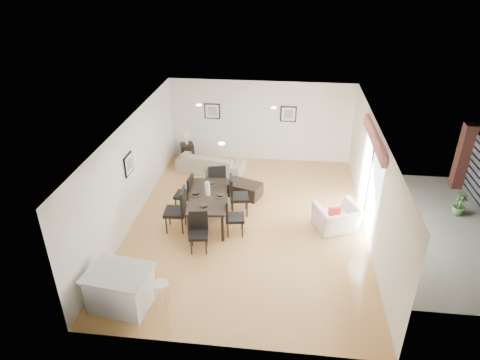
# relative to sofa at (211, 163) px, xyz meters

# --- Properties ---
(ground) EXTENTS (8.00, 8.00, 0.00)m
(ground) POSITION_rel_sofa_xyz_m (1.49, -2.84, -0.31)
(ground) COLOR #B58B4A
(ground) RESTS_ON ground
(wall_back) EXTENTS (6.00, 0.04, 2.70)m
(wall_back) POSITION_rel_sofa_xyz_m (1.49, 1.16, 1.04)
(wall_back) COLOR silver
(wall_back) RESTS_ON ground
(wall_front) EXTENTS (6.00, 0.04, 2.70)m
(wall_front) POSITION_rel_sofa_xyz_m (1.49, -6.84, 1.04)
(wall_front) COLOR silver
(wall_front) RESTS_ON ground
(wall_left) EXTENTS (0.04, 8.00, 2.70)m
(wall_left) POSITION_rel_sofa_xyz_m (-1.51, -2.84, 1.04)
(wall_left) COLOR silver
(wall_left) RESTS_ON ground
(wall_right) EXTENTS (0.04, 8.00, 2.70)m
(wall_right) POSITION_rel_sofa_xyz_m (4.49, -2.84, 1.04)
(wall_right) COLOR silver
(wall_right) RESTS_ON ground
(ceiling) EXTENTS (6.00, 8.00, 0.02)m
(ceiling) POSITION_rel_sofa_xyz_m (1.49, -2.84, 2.39)
(ceiling) COLOR white
(ceiling) RESTS_ON wall_back
(sofa) EXTENTS (2.25, 1.22, 0.62)m
(sofa) POSITION_rel_sofa_xyz_m (0.00, 0.00, 0.00)
(sofa) COLOR #A49A85
(sofa) RESTS_ON ground
(armchair) EXTENTS (1.32, 1.24, 0.68)m
(armchair) POSITION_rel_sofa_xyz_m (3.74, -2.84, 0.03)
(armchair) COLOR beige
(armchair) RESTS_ON ground
(courtyard_plant_b) EXTENTS (0.40, 0.40, 0.62)m
(courtyard_plant_b) POSITION_rel_sofa_xyz_m (7.06, -1.77, -0.00)
(courtyard_plant_b) COLOR #3D622A
(courtyard_plant_b) RESTS_ON ground
(dining_table) EXTENTS (1.14, 1.98, 0.79)m
(dining_table) POSITION_rel_sofa_xyz_m (0.44, -2.84, 0.40)
(dining_table) COLOR black
(dining_table) RESTS_ON ground
(dining_chair_wnear) EXTENTS (0.55, 0.55, 1.16)m
(dining_chair_wnear) POSITION_rel_sofa_xyz_m (-0.21, -3.31, 0.34)
(dining_chair_wnear) COLOR black
(dining_chair_wnear) RESTS_ON ground
(dining_chair_wfar) EXTENTS (0.50, 0.50, 1.04)m
(dining_chair_wfar) POSITION_rel_sofa_xyz_m (-0.23, -2.38, 0.27)
(dining_chair_wfar) COLOR black
(dining_chair_wfar) RESTS_ON ground
(dining_chair_enear) EXTENTS (0.53, 0.53, 1.02)m
(dining_chair_enear) POSITION_rel_sofa_xyz_m (1.11, -3.33, 0.26)
(dining_chair_enear) COLOR black
(dining_chair_enear) RESTS_ON ground
(dining_chair_efar) EXTENTS (0.58, 0.58, 1.11)m
(dining_chair_efar) POSITION_rel_sofa_xyz_m (1.11, -2.39, 0.31)
(dining_chair_efar) COLOR black
(dining_chair_efar) RESTS_ON ground
(dining_chair_head) EXTENTS (0.50, 0.50, 0.98)m
(dining_chair_head) POSITION_rel_sofa_xyz_m (0.43, -4.02, 0.24)
(dining_chair_head) COLOR black
(dining_chair_head) RESTS_ON ground
(dining_chair_foot) EXTENTS (0.62, 0.62, 1.10)m
(dining_chair_foot) POSITION_rel_sofa_xyz_m (0.47, -1.67, 0.30)
(dining_chair_foot) COLOR black
(dining_chair_foot) RESTS_ON ground
(vase) EXTENTS (1.00, 1.53, 0.78)m
(vase) POSITION_rel_sofa_xyz_m (0.44, -2.84, 0.80)
(vase) COLOR white
(vase) RESTS_ON dining_table
(coffee_table) EXTENTS (1.16, 0.93, 0.41)m
(coffee_table) POSITION_rel_sofa_xyz_m (1.21, -1.40, -0.11)
(coffee_table) COLOR black
(coffee_table) RESTS_ON ground
(side_table) EXTENTS (0.54, 0.54, 0.56)m
(side_table) POSITION_rel_sofa_xyz_m (-0.96, 0.86, -0.03)
(side_table) COLOR black
(side_table) RESTS_ON ground
(table_lamp) EXTENTS (0.20, 0.20, 0.37)m
(table_lamp) POSITION_rel_sofa_xyz_m (-0.96, 0.86, 0.49)
(table_lamp) COLOR white
(table_lamp) RESTS_ON side_table
(cushion) EXTENTS (0.32, 0.17, 0.30)m
(cushion) POSITION_rel_sofa_xyz_m (3.65, -2.94, 0.23)
(cushion) COLOR maroon
(cushion) RESTS_ON armchair
(kitchen_island) EXTENTS (1.32, 1.08, 0.85)m
(kitchen_island) POSITION_rel_sofa_xyz_m (-0.74, -6.04, 0.12)
(kitchen_island) COLOR silver
(kitchen_island) RESTS_ON ground
(bar_stool) EXTENTS (0.30, 0.30, 0.65)m
(bar_stool) POSITION_rel_sofa_xyz_m (0.10, -6.04, 0.25)
(bar_stool) COLOR white
(bar_stool) RESTS_ON ground
(framed_print_back_left) EXTENTS (0.52, 0.04, 0.52)m
(framed_print_back_left) POSITION_rel_sofa_xyz_m (-0.11, 1.13, 1.34)
(framed_print_back_left) COLOR black
(framed_print_back_left) RESTS_ON wall_back
(framed_print_back_right) EXTENTS (0.52, 0.04, 0.52)m
(framed_print_back_right) POSITION_rel_sofa_xyz_m (2.39, 1.13, 1.34)
(framed_print_back_right) COLOR black
(framed_print_back_right) RESTS_ON wall_back
(framed_print_left_wall) EXTENTS (0.04, 0.52, 0.52)m
(framed_print_left_wall) POSITION_rel_sofa_xyz_m (-1.48, -3.04, 1.34)
(framed_print_left_wall) COLOR black
(framed_print_left_wall) RESTS_ON wall_left
(sliding_door) EXTENTS (0.12, 2.70, 2.57)m
(sliding_door) POSITION_rel_sofa_xyz_m (4.45, -2.54, 1.35)
(sliding_door) COLOR white
(sliding_door) RESTS_ON wall_right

